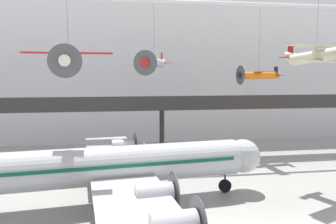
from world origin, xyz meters
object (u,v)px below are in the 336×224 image
Objects in this scene: suspended_plane_cream_biplane at (316,56)px; suspended_plane_red_highwing at (69,58)px; suspended_plane_silver_racer at (154,62)px; airliner_silver_main at (111,166)px; suspended_plane_orange_highwing at (258,75)px.

suspended_plane_red_highwing is at bearing -107.66° from suspended_plane_cream_biplane.
suspended_plane_red_highwing is 24.57m from suspended_plane_cream_biplane.
suspended_plane_cream_biplane is at bearing 93.23° from suspended_plane_red_highwing.
suspended_plane_red_highwing is 1.03× the size of suspended_plane_cream_biplane.
suspended_plane_red_highwing is 17.51m from suspended_plane_silver_racer.
suspended_plane_orange_highwing reaches higher than airliner_silver_main.
suspended_plane_silver_racer is at bearing 147.00° from suspended_plane_red_highwing.
suspended_plane_red_highwing reaches higher than airliner_silver_main.
airliner_silver_main is 18.47m from suspended_plane_silver_racer.
suspended_plane_orange_highwing is at bearing 159.32° from suspended_plane_cream_biplane.
airliner_silver_main is 26.58m from suspended_plane_orange_highwing.
suspended_plane_silver_racer is 0.89× the size of suspended_plane_orange_highwing.
suspended_plane_cream_biplane is 0.87× the size of suspended_plane_orange_highwing.
suspended_plane_cream_biplane is 13.03m from suspended_plane_orange_highwing.
suspended_plane_red_highwing is 1.01× the size of suspended_plane_silver_racer.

